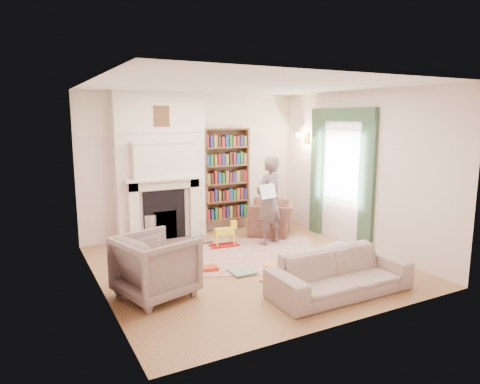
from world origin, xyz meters
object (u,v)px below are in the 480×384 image
armchair_left (156,266)px  rocking_horse (224,234)px  coffee_table (338,263)px  sofa (340,273)px  paraffin_heater (150,229)px  armchair_reading (272,218)px  man_reading (269,201)px  bookcase (226,174)px

armchair_left → rocking_horse: 2.32m
coffee_table → sofa: bearing=-142.5°
coffee_table → rocking_horse: rocking_horse is taller
sofa → rocking_horse: 2.64m
armchair_left → rocking_horse: (1.73, 1.53, -0.18)m
paraffin_heater → armchair_left: bearing=-104.2°
coffee_table → paraffin_heater: (-1.94, 3.00, 0.05)m
armchair_reading → man_reading: size_ratio=0.61×
armchair_reading → coffee_table: bearing=27.7°
bookcase → coffee_table: (0.26, -3.22, -0.95)m
coffee_table → paraffin_heater: bearing=108.5°
armchair_reading → sofa: armchair_reading is taller
armchair_left → rocking_horse: armchair_left is taller
armchair_reading → rocking_horse: 1.33m
man_reading → coffee_table: bearing=74.7°
armchair_reading → rocking_horse: bearing=-35.1°
coffee_table → rocking_horse: 2.29m
sofa → paraffin_heater: (-1.58, 3.46, -0.01)m
armchair_reading → paraffin_heater: bearing=-63.3°
sofa → armchair_reading: bearing=75.3°
rocking_horse → paraffin_heater: bearing=148.9°
armchair_left → rocking_horse: size_ratio=1.70×
armchair_left → man_reading: bearing=-79.4°
armchair_reading → coffee_table: armchair_reading is taller
sofa → coffee_table: size_ratio=2.79×
bookcase → coffee_table: bearing=-85.3°
bookcase → armchair_left: bearing=-131.2°
man_reading → paraffin_heater: size_ratio=2.99×
paraffin_heater → rocking_horse: (1.13, -0.86, -0.04)m
armchair_reading → paraffin_heater: 2.44m
man_reading → armchair_reading: bearing=-142.2°
armchair_left → paraffin_heater: bearing=-31.0°
man_reading → bookcase: bearing=-93.8°
armchair_reading → armchair_left: armchair_left is taller
bookcase → sofa: 3.79m
sofa → paraffin_heater: 3.81m
bookcase → sofa: size_ratio=0.95×
armchair_reading → rocking_horse: size_ratio=1.86×
bookcase → man_reading: (0.26, -1.29, -0.35)m
armchair_left → coffee_table: armchair_left is taller
man_reading → paraffin_heater: 2.28m
bookcase → armchair_left: bookcase is taller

